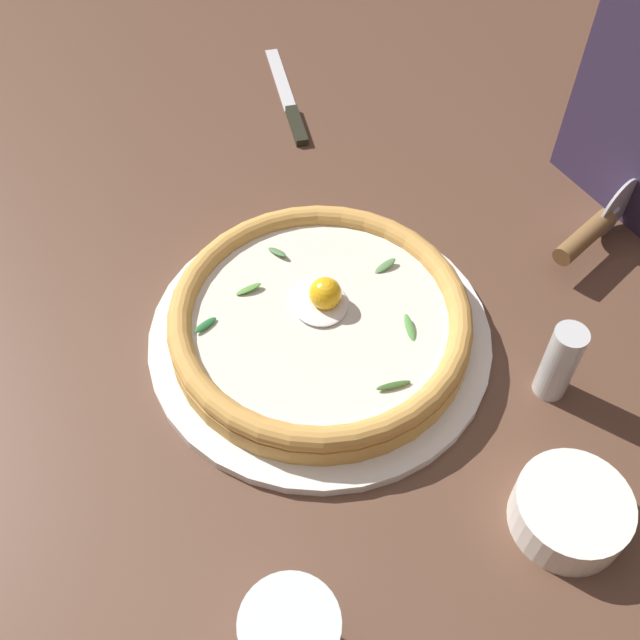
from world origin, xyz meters
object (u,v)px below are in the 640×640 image
object	(u,v)px
side_bowl	(570,511)
pizza_cutter	(594,228)
pepper_shaker	(560,362)
pizza	(320,319)
table_knife	(291,108)

from	to	relation	value
side_bowl	pizza_cutter	size ratio (longest dim) A/B	0.70
side_bowl	pepper_shaker	bearing A→B (deg)	151.24
pizza	pepper_shaker	size ratio (longest dim) A/B	3.38
side_bowl	table_knife	xyz separation A→B (m)	(-0.64, 0.00, -0.02)
table_knife	pizza_cutter	bearing A→B (deg)	28.77
pizza	side_bowl	distance (m)	0.29
side_bowl	table_knife	size ratio (longest dim) A/B	0.44
table_knife	pizza	bearing A→B (deg)	-17.75
pizza_cutter	table_knife	distance (m)	0.43
pizza_cutter	table_knife	bearing A→B (deg)	-151.23
pizza_cutter	pizza	bearing A→B (deg)	-91.33
pizza_cutter	side_bowl	bearing A→B (deg)	-39.09
pizza	side_bowl	bearing A→B (deg)	23.47
side_bowl	pizza_cutter	bearing A→B (deg)	140.91
side_bowl	pepper_shaker	world-z (taller)	pepper_shaker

